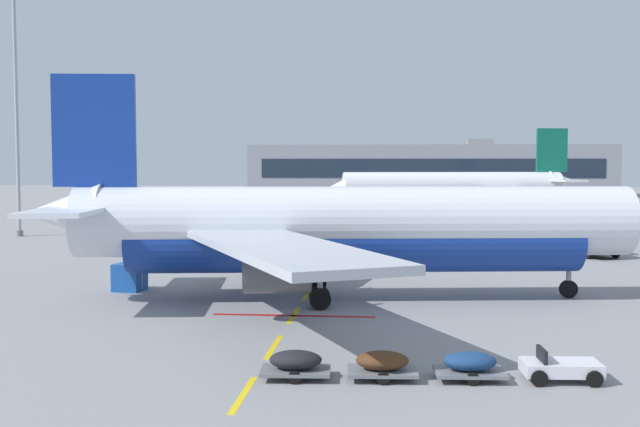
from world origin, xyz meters
TOP-DOWN VIEW (x-y plane):
  - ground at (40.00, 40.00)m, footprint 400.00×400.00m
  - apron_paint_markings at (18.00, 37.84)m, footprint 8.00×96.41m
  - airliner_foreground at (20.19, 26.69)m, footprint 34.81×34.34m
  - airliner_mid_left at (31.96, 91.90)m, footprint 35.25×34.50m
  - catering_truck at (38.58, 48.88)m, footprint 4.36×7.40m
  - baggage_train at (23.97, 11.52)m, footprint 11.67×2.23m
  - uld_cargo_container at (7.50, 28.35)m, footprint 1.80×1.77m
  - apron_light_mast_near at (-15.27, 59.84)m, footprint 1.80×1.80m
  - terminal_satellite at (31.61, 169.56)m, footprint 82.69×27.81m

SIDE VIEW (x-z plane):
  - ground at x=40.00m, z-range 0.00..0.00m
  - apron_paint_markings at x=18.00m, z-range 0.00..0.01m
  - baggage_train at x=23.97m, z-range -0.04..1.10m
  - uld_cargo_container at x=7.50m, z-range 0.00..1.60m
  - catering_truck at x=38.58m, z-range 0.08..3.22m
  - airliner_foreground at x=20.19m, z-range -2.15..10.05m
  - airliner_mid_left at x=31.96m, z-range -2.19..10.23m
  - terminal_satellite at x=31.61m, z-range -0.79..12.60m
  - apron_light_mast_near at x=-15.27m, z-range 3.16..30.97m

